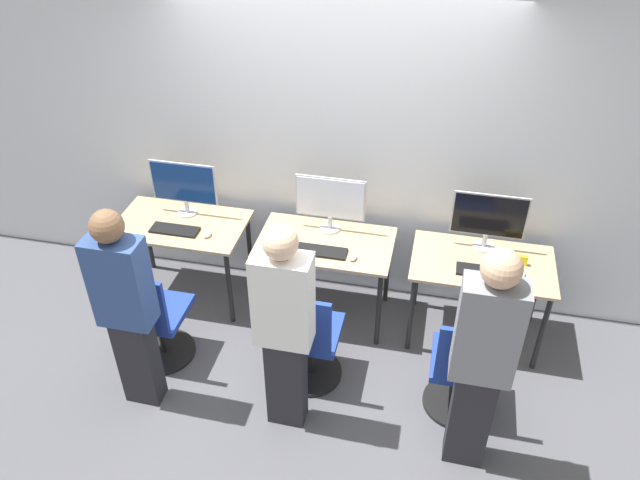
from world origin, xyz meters
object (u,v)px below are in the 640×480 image
Objects in this scene: mouse_center at (353,257)px; monitor_right at (489,218)px; person_left at (126,306)px; person_right at (483,357)px; keyboard_center at (321,251)px; office_chair_left at (155,323)px; monitor_center at (330,201)px; office_chair_center at (308,343)px; office_chair_right at (463,374)px; mouse_left at (207,234)px; monitor_left at (184,185)px; keyboard_left at (175,230)px; person_center at (284,324)px; keyboard_right at (483,272)px; mouse_right at (521,273)px.

monitor_right is (0.95, 0.37, 0.25)m from mouse_center.
person_right reaches higher than person_left.
office_chair_left is at bearing -150.29° from keyboard_center.
mouse_center is at bearing -6.62° from keyboard_center.
monitor_center is 1.42× the size of keyboard_center.
office_chair_center is 1.00× the size of office_chair_right.
office_chair_left reaches higher than mouse_left.
keyboard_left is at bearing -90.00° from monitor_left.
person_center reaches higher than monitor_left.
monitor_left reaches higher than mouse_center.
mouse_center is at bearing -2.24° from keyboard_left.
monitor_right is at bearing 0.98° from monitor_left.
keyboard_right is (2.32, 0.65, 0.37)m from office_chair_left.
monitor_center is (1.13, 0.96, 0.63)m from office_chair_left.
office_chair_left and office_chair_right have the same top height.
keyboard_right is at bearing 83.50° from office_chair_right.
monitor_right is 0.61× the size of office_chair_right.
keyboard_right is 1.05m from person_right.
person_left is at bearing -128.97° from monitor_center.
office_chair_left is (0.07, -0.67, -0.37)m from keyboard_left.
mouse_center is 0.05× the size of person_right.
keyboard_center is 1.57m from person_right.
person_center reaches higher than monitor_center.
keyboard_left is at bearing 152.90° from office_chair_center.
person_center is (1.17, -1.00, 0.14)m from keyboard_left.
person_center is 1.80m from monitor_right.
mouse_left is at bearing 72.79° from office_chair_left.
person_left is 17.73× the size of mouse_right.
monitor_left is 1.73m from person_center.
monitor_left is 1.13m from office_chair_left.
person_center reaches higher than mouse_right.
keyboard_left is at bearing 177.76° from mouse_center.
person_right is (2.37, -1.05, 0.18)m from keyboard_left.
person_left is 2.25m from person_right.
person_right is (1.14, -0.42, 0.55)m from office_chair_center.
person_right is at bearing -26.43° from mouse_left.
keyboard_center is at bearing 43.12° from person_left.
person_left is 2.50m from keyboard_right.
monitor_left is at bearing 150.90° from person_right.
person_center reaches higher than person_left.
monitor_left is at bearing 132.81° from person_center.
mouse_left reaches higher than keyboard_center.
monitor_right reaches higher than mouse_right.
office_chair_center is 1.09m from office_chair_right.
person_right reaches higher than person_center.
monitor_right is at bearing 0.71° from monitor_center.
keyboard_center is at bearing 29.71° from office_chair_left.
person_right is (2.10, -1.04, 0.17)m from mouse_left.
mouse_center is (1.45, -0.06, 0.01)m from keyboard_left.
monitor_center is 0.61× the size of office_chair_center.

